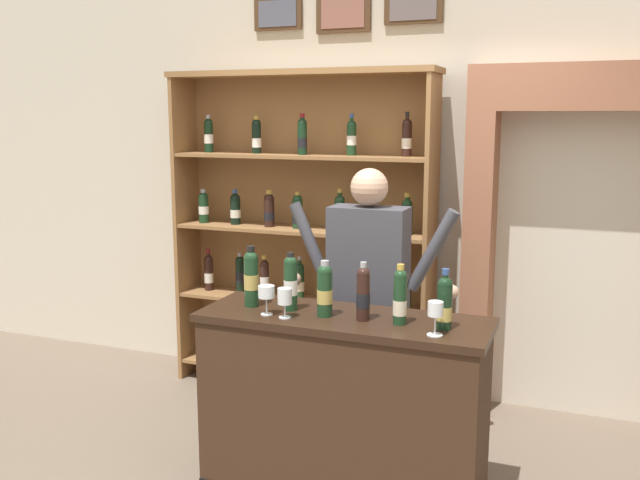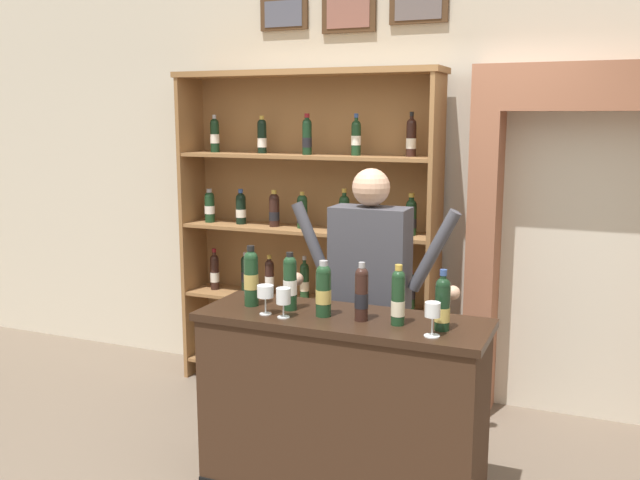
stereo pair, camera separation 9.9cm
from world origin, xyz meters
The scene contains 14 objects.
back_wall centered at (0.00, 1.62, 1.54)m, with size 12.00×0.19×3.07m.
wine_shelf centered at (-0.63, 1.33, 1.19)m, with size 1.93×0.36×2.29m.
archway_doorway centered at (1.28, 1.49, 1.30)m, with size 1.55×0.45×2.30m.
tasting_counter centered at (0.14, 0.00, 0.49)m, with size 1.48×0.52×0.99m.
shopkeeper centered at (0.09, 0.60, 1.05)m, with size 1.04×0.22×1.69m.
tasting_bottle_vin_santo centered at (-0.38, 0.00, 1.14)m, with size 0.08×0.08×0.33m.
tasting_bottle_chianti centered at (-0.15, 0.01, 1.14)m, with size 0.07×0.07×0.31m.
tasting_bottle_brunello centered at (0.05, -0.04, 1.13)m, with size 0.08×0.08×0.29m.
tasting_bottle_prosecco centered at (0.25, -0.03, 1.12)m, with size 0.07×0.07×0.29m.
tasting_bottle_bianco centered at (0.44, -0.03, 1.12)m, with size 0.07×0.07×0.30m.
tasting_bottle_rosso centered at (0.66, -0.03, 1.11)m, with size 0.07×0.07×0.29m.
wine_glass_center centered at (-0.12, -0.14, 1.09)m, with size 0.07×0.07×0.15m.
wine_glass_right centered at (-0.23, -0.12, 1.10)m, with size 0.08×0.08×0.15m.
wine_glass_left centered at (0.64, -0.15, 1.10)m, with size 0.07×0.07×0.16m.
Camera 2 is at (1.35, -3.18, 1.99)m, focal length 39.17 mm.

